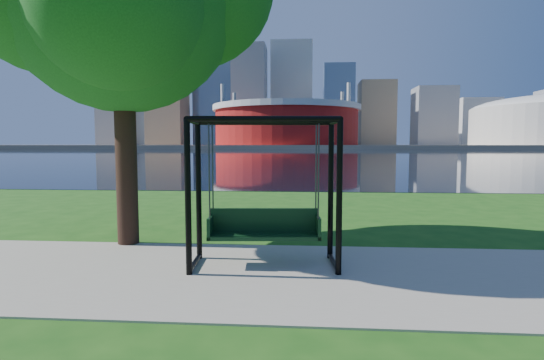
# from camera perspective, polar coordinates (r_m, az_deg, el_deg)

# --- Properties ---
(ground) EXTENTS (900.00, 900.00, 0.00)m
(ground) POSITION_cam_1_polar(r_m,az_deg,el_deg) (7.66, 2.14, -11.63)
(ground) COLOR #1E5114
(ground) RESTS_ON ground
(path) EXTENTS (120.00, 4.00, 0.03)m
(path) POSITION_cam_1_polar(r_m,az_deg,el_deg) (7.17, 1.98, -12.64)
(path) COLOR #9E937F
(path) RESTS_ON ground
(river) EXTENTS (900.00, 180.00, 0.02)m
(river) POSITION_cam_1_polar(r_m,az_deg,el_deg) (109.36, 4.22, 3.63)
(river) COLOR black
(river) RESTS_ON ground
(far_bank) EXTENTS (900.00, 228.00, 2.00)m
(far_bank) POSITION_cam_1_polar(r_m,az_deg,el_deg) (313.34, 4.32, 4.54)
(far_bank) COLOR #937F60
(far_bank) RESTS_ON ground
(stadium) EXTENTS (83.00, 83.00, 32.00)m
(stadium) POSITION_cam_1_polar(r_m,az_deg,el_deg) (242.86, 1.95, 7.61)
(stadium) COLOR maroon
(stadium) RESTS_ON far_bank
(skyline) EXTENTS (392.00, 66.00, 96.50)m
(skyline) POSITION_cam_1_polar(r_m,az_deg,el_deg) (328.50, 3.61, 10.65)
(skyline) COLOR gray
(skyline) RESTS_ON far_bank
(swing) EXTENTS (2.64, 1.30, 2.62)m
(swing) POSITION_cam_1_polar(r_m,az_deg,el_deg) (7.42, -1.06, -2.15)
(swing) COLOR black
(swing) RESTS_ON ground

